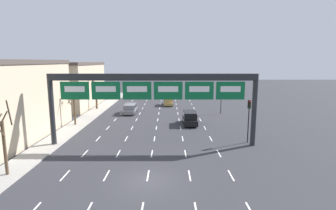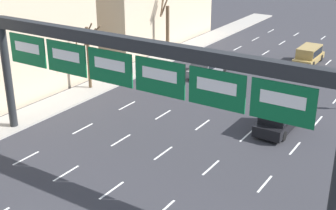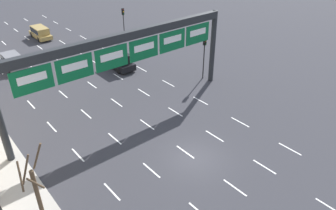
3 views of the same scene
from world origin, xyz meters
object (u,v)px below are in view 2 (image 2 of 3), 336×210
at_px(suv_grey, 208,65).
at_px(sign_gantry, 137,67).
at_px(tree_bare_closest, 88,53).
at_px(tree_bare_second, 167,25).
at_px(suv_black, 279,116).
at_px(suv_gold, 309,54).

bearing_deg(suv_grey, sign_gantry, -74.17).
relative_size(tree_bare_closest, tree_bare_second, 0.87).
xyz_separation_m(suv_black, tree_bare_closest, (-16.26, -0.68, 2.05)).
bearing_deg(suv_black, suv_grey, 140.43).
relative_size(suv_gold, tree_bare_closest, 0.86).
bearing_deg(suv_grey, tree_bare_closest, -127.15).
distance_m(sign_gantry, tree_bare_second, 24.54).
bearing_deg(suv_black, tree_bare_closest, -177.59).
height_order(suv_grey, suv_gold, suv_gold).
distance_m(suv_grey, tree_bare_closest, 11.11).
bearing_deg(tree_bare_second, suv_grey, -28.34).
distance_m(suv_gold, tree_bare_closest, 21.85).
relative_size(suv_black, tree_bare_second, 0.76).
height_order(sign_gantry, tree_bare_closest, sign_gantry).
height_order(tree_bare_closest, tree_bare_second, tree_bare_second).
bearing_deg(suv_grey, suv_gold, 52.35).
distance_m(suv_black, tree_bare_second, 20.45).
xyz_separation_m(suv_black, tree_bare_second, (-16.62, 11.74, 2.08)).
relative_size(suv_grey, tree_bare_second, 0.78).
bearing_deg(suv_black, sign_gantry, -116.40).
relative_size(sign_gantry, tree_bare_second, 3.51).
distance_m(sign_gantry, tree_bare_closest, 14.85).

